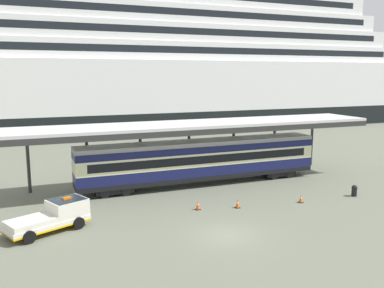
{
  "coord_description": "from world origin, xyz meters",
  "views": [
    {
      "loc": [
        -11.32,
        -22.15,
        10.08
      ],
      "look_at": [
        0.99,
        8.37,
        4.5
      ],
      "focal_mm": 38.46,
      "sensor_mm": 36.0,
      "label": 1
    }
  ],
  "objects_px": {
    "cruise_ship": "(55,45)",
    "traffic_cone_near": "(198,205)",
    "traffic_cone_far": "(238,203)",
    "traffic_cone_mid": "(301,199)",
    "service_truck": "(55,215)",
    "train_carriage": "(201,160)",
    "quay_bollard": "(354,190)"
  },
  "relations": [
    {
      "from": "cruise_ship",
      "to": "traffic_cone_near",
      "type": "bearing_deg",
      "value": -82.71
    },
    {
      "from": "traffic_cone_near",
      "to": "traffic_cone_far",
      "type": "bearing_deg",
      "value": -14.04
    },
    {
      "from": "traffic_cone_mid",
      "to": "traffic_cone_far",
      "type": "xyz_separation_m",
      "value": [
        -5.31,
        0.71,
        0.03
      ]
    },
    {
      "from": "traffic_cone_mid",
      "to": "traffic_cone_far",
      "type": "relative_size",
      "value": 0.92
    },
    {
      "from": "traffic_cone_near",
      "to": "service_truck",
      "type": "bearing_deg",
      "value": -178.81
    },
    {
      "from": "train_carriage",
      "to": "service_truck",
      "type": "bearing_deg",
      "value": -152.77
    },
    {
      "from": "cruise_ship",
      "to": "traffic_cone_near",
      "type": "height_order",
      "value": "cruise_ship"
    },
    {
      "from": "traffic_cone_mid",
      "to": "traffic_cone_far",
      "type": "bearing_deg",
      "value": 172.41
    },
    {
      "from": "traffic_cone_near",
      "to": "quay_bollard",
      "type": "height_order",
      "value": "quay_bollard"
    },
    {
      "from": "service_truck",
      "to": "traffic_cone_far",
      "type": "distance_m",
      "value": 13.28
    },
    {
      "from": "traffic_cone_mid",
      "to": "traffic_cone_near",
      "type": "bearing_deg",
      "value": 170.06
    },
    {
      "from": "traffic_cone_mid",
      "to": "service_truck",
      "type": "bearing_deg",
      "value": 176.18
    },
    {
      "from": "service_truck",
      "to": "traffic_cone_mid",
      "type": "relative_size",
      "value": 8.61
    },
    {
      "from": "train_carriage",
      "to": "traffic_cone_mid",
      "type": "bearing_deg",
      "value": -57.3
    },
    {
      "from": "service_truck",
      "to": "quay_bollard",
      "type": "bearing_deg",
      "value": -3.52
    },
    {
      "from": "traffic_cone_near",
      "to": "traffic_cone_mid",
      "type": "bearing_deg",
      "value": -9.94
    },
    {
      "from": "service_truck",
      "to": "traffic_cone_far",
      "type": "relative_size",
      "value": 7.92
    },
    {
      "from": "cruise_ship",
      "to": "quay_bollard",
      "type": "distance_m",
      "value": 56.49
    },
    {
      "from": "cruise_ship",
      "to": "traffic_cone_far",
      "type": "height_order",
      "value": "cruise_ship"
    },
    {
      "from": "traffic_cone_mid",
      "to": "traffic_cone_far",
      "type": "distance_m",
      "value": 5.36
    },
    {
      "from": "cruise_ship",
      "to": "train_carriage",
      "type": "bearing_deg",
      "value": -77.57
    },
    {
      "from": "traffic_cone_far",
      "to": "traffic_cone_near",
      "type": "bearing_deg",
      "value": 165.96
    },
    {
      "from": "traffic_cone_near",
      "to": "traffic_cone_mid",
      "type": "distance_m",
      "value": 8.41
    },
    {
      "from": "traffic_cone_near",
      "to": "train_carriage",
      "type": "bearing_deg",
      "value": 65.19
    },
    {
      "from": "service_truck",
      "to": "traffic_cone_near",
      "type": "relative_size",
      "value": 7.53
    },
    {
      "from": "quay_bollard",
      "to": "traffic_cone_near",
      "type": "bearing_deg",
      "value": 172.93
    },
    {
      "from": "cruise_ship",
      "to": "quay_bollard",
      "type": "xyz_separation_m",
      "value": [
        19.81,
        -50.85,
        -14.59
      ]
    },
    {
      "from": "cruise_ship",
      "to": "service_truck",
      "type": "distance_m",
      "value": 51.52
    },
    {
      "from": "traffic_cone_near",
      "to": "quay_bollard",
      "type": "xyz_separation_m",
      "value": [
        13.52,
        -1.68,
        0.15
      ]
    },
    {
      "from": "service_truck",
      "to": "traffic_cone_mid",
      "type": "distance_m",
      "value": 18.62
    },
    {
      "from": "service_truck",
      "to": "traffic_cone_far",
      "type": "xyz_separation_m",
      "value": [
        13.25,
        -0.53,
        -0.64
      ]
    },
    {
      "from": "train_carriage",
      "to": "traffic_cone_mid",
      "type": "height_order",
      "value": "train_carriage"
    }
  ]
}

